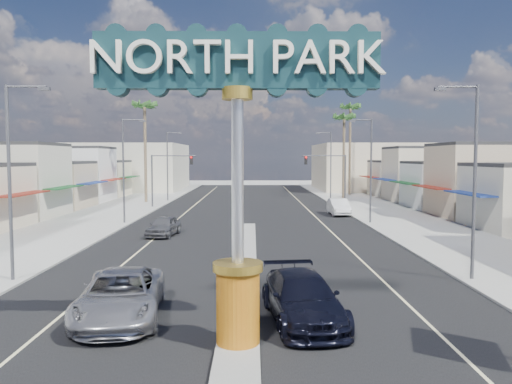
{
  "coord_description": "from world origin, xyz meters",
  "views": [
    {
      "loc": [
        0.44,
        -12.67,
        5.74
      ],
      "look_at": [
        0.61,
        12.14,
        4.0
      ],
      "focal_mm": 35.0,
      "sensor_mm": 36.0,
      "label": 1
    }
  ],
  "objects_px": {
    "traffic_signal_right": "(329,170)",
    "streetlight_r_near": "(471,172)",
    "traffic_signal_left": "(168,170)",
    "suv_right": "(303,298)",
    "streetlight_l_far": "(169,162)",
    "palm_right_far": "(350,112)",
    "streetlight_r_far": "(330,162)",
    "car_parked_right": "(339,207)",
    "streetlight_l_mid": "(125,165)",
    "streetlight_l_near": "(13,172)",
    "car_parked_left": "(164,226)",
    "streetlight_r_mid": "(369,165)",
    "suv_left": "(121,295)",
    "gateway_sign": "(237,151)",
    "palm_right_mid": "(344,122)",
    "palm_left_far": "(145,111)"
  },
  "relations": [
    {
      "from": "traffic_signal_left",
      "to": "streetlight_r_far",
      "type": "distance_m",
      "value": 21.2
    },
    {
      "from": "streetlight_r_far",
      "to": "car_parked_right",
      "type": "height_order",
      "value": "streetlight_r_far"
    },
    {
      "from": "suv_left",
      "to": "car_parked_right",
      "type": "xyz_separation_m",
      "value": [
        13.24,
        31.87,
        -0.04
      ]
    },
    {
      "from": "gateway_sign",
      "to": "traffic_signal_right",
      "type": "bearing_deg",
      "value": 77.67
    },
    {
      "from": "suv_right",
      "to": "streetlight_r_far",
      "type": "bearing_deg",
      "value": 73.08
    },
    {
      "from": "palm_left_far",
      "to": "palm_right_far",
      "type": "height_order",
      "value": "palm_right_far"
    },
    {
      "from": "traffic_signal_left",
      "to": "streetlight_r_near",
      "type": "relative_size",
      "value": 0.67
    },
    {
      "from": "streetlight_l_far",
      "to": "car_parked_right",
      "type": "xyz_separation_m",
      "value": [
        19.43,
        -15.4,
        -4.26
      ]
    },
    {
      "from": "streetlight_r_mid",
      "to": "palm_right_mid",
      "type": "bearing_deg",
      "value": 84.36
    },
    {
      "from": "car_parked_left",
      "to": "traffic_signal_left",
      "type": "bearing_deg",
      "value": 106.47
    },
    {
      "from": "traffic_signal_right",
      "to": "suv_left",
      "type": "relative_size",
      "value": 0.99
    },
    {
      "from": "streetlight_l_mid",
      "to": "palm_right_mid",
      "type": "height_order",
      "value": "palm_right_mid"
    },
    {
      "from": "streetlight_l_far",
      "to": "palm_right_far",
      "type": "relative_size",
      "value": 0.64
    },
    {
      "from": "palm_right_mid",
      "to": "car_parked_left",
      "type": "bearing_deg",
      "value": -120.32
    },
    {
      "from": "streetlight_r_mid",
      "to": "car_parked_right",
      "type": "bearing_deg",
      "value": 102.24
    },
    {
      "from": "streetlight_l_mid",
      "to": "palm_left_far",
      "type": "relative_size",
      "value": 0.69
    },
    {
      "from": "streetlight_l_near",
      "to": "suv_left",
      "type": "xyz_separation_m",
      "value": [
        6.19,
        -5.27,
        -4.23
      ]
    },
    {
      "from": "streetlight_l_mid",
      "to": "streetlight_r_near",
      "type": "height_order",
      "value": "same"
    },
    {
      "from": "palm_left_far",
      "to": "car_parked_right",
      "type": "bearing_deg",
      "value": -31.34
    },
    {
      "from": "streetlight_l_near",
      "to": "traffic_signal_left",
      "type": "bearing_deg",
      "value": 87.9
    },
    {
      "from": "streetlight_l_mid",
      "to": "car_parked_left",
      "type": "xyz_separation_m",
      "value": [
        4.4,
        -6.56,
        -4.33
      ]
    },
    {
      "from": "palm_right_mid",
      "to": "suv_right",
      "type": "relative_size",
      "value": 2.13
    },
    {
      "from": "palm_right_mid",
      "to": "car_parked_right",
      "type": "height_order",
      "value": "palm_right_mid"
    },
    {
      "from": "palm_left_far",
      "to": "palm_right_mid",
      "type": "relative_size",
      "value": 1.08
    },
    {
      "from": "streetlight_r_mid",
      "to": "suv_left",
      "type": "bearing_deg",
      "value": -120.15
    },
    {
      "from": "streetlight_l_near",
      "to": "streetlight_r_near",
      "type": "distance_m",
      "value": 20.87
    },
    {
      "from": "streetlight_r_mid",
      "to": "palm_right_far",
      "type": "height_order",
      "value": "palm_right_far"
    },
    {
      "from": "palm_right_far",
      "to": "traffic_signal_left",
      "type": "bearing_deg",
      "value": -143.33
    },
    {
      "from": "palm_right_mid",
      "to": "car_parked_left",
      "type": "relative_size",
      "value": 2.81
    },
    {
      "from": "gateway_sign",
      "to": "streetlight_r_far",
      "type": "bearing_deg",
      "value": 78.22
    },
    {
      "from": "traffic_signal_right",
      "to": "streetlight_r_near",
      "type": "bearing_deg",
      "value": -87.9
    },
    {
      "from": "streetlight_l_near",
      "to": "car_parked_left",
      "type": "relative_size",
      "value": 2.09
    },
    {
      "from": "gateway_sign",
      "to": "streetlight_r_near",
      "type": "bearing_deg",
      "value": 37.55
    },
    {
      "from": "traffic_signal_left",
      "to": "streetlight_r_near",
      "type": "bearing_deg",
      "value": -60.01
    },
    {
      "from": "streetlight_r_far",
      "to": "palm_right_mid",
      "type": "bearing_deg",
      "value": 57.31
    },
    {
      "from": "palm_left_far",
      "to": "car_parked_left",
      "type": "relative_size",
      "value": 3.04
    },
    {
      "from": "streetlight_r_near",
      "to": "streetlight_l_near",
      "type": "bearing_deg",
      "value": 180.0
    },
    {
      "from": "traffic_signal_right",
      "to": "palm_right_mid",
      "type": "height_order",
      "value": "palm_right_mid"
    },
    {
      "from": "traffic_signal_left",
      "to": "suv_right",
      "type": "height_order",
      "value": "traffic_signal_left"
    },
    {
      "from": "palm_left_far",
      "to": "palm_right_mid",
      "type": "bearing_deg",
      "value": 12.99
    },
    {
      "from": "palm_right_far",
      "to": "suv_left",
      "type": "height_order",
      "value": "palm_right_far"
    },
    {
      "from": "streetlight_l_near",
      "to": "streetlight_l_mid",
      "type": "xyz_separation_m",
      "value": [
        0.0,
        20.0,
        0.0
      ]
    },
    {
      "from": "traffic_signal_left",
      "to": "streetlight_l_mid",
      "type": "relative_size",
      "value": 0.67
    },
    {
      "from": "streetlight_l_mid",
      "to": "palm_right_far",
      "type": "xyz_separation_m",
      "value": [
        25.43,
        32.0,
        7.32
      ]
    },
    {
      "from": "traffic_signal_right",
      "to": "streetlight_l_far",
      "type": "relative_size",
      "value": 0.67
    },
    {
      "from": "traffic_signal_right",
      "to": "car_parked_left",
      "type": "relative_size",
      "value": 1.39
    },
    {
      "from": "suv_left",
      "to": "traffic_signal_left",
      "type": "bearing_deg",
      "value": 90.57
    },
    {
      "from": "gateway_sign",
      "to": "streetlight_l_far",
      "type": "height_order",
      "value": "gateway_sign"
    },
    {
      "from": "traffic_signal_left",
      "to": "traffic_signal_right",
      "type": "xyz_separation_m",
      "value": [
        18.37,
        0.0,
        0.0
      ]
    },
    {
      "from": "suv_left",
      "to": "car_parked_left",
      "type": "height_order",
      "value": "suv_left"
    }
  ]
}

